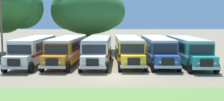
{
  "coord_description": "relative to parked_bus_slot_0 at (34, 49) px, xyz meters",
  "views": [
    {
      "loc": [
        -0.35,
        -22.1,
        4.75
      ],
      "look_at": [
        0.0,
        4.92,
        1.6
      ],
      "focal_mm": 42.66,
      "sensor_mm": 36.0,
      "label": 1
    }
  ],
  "objects": [
    {
      "name": "broad_shade_tree",
      "position": [
        4.96,
        12.63,
        4.41
      ],
      "size": [
        11.11,
        11.15,
        9.36
      ],
      "color": "brown",
      "rests_on": "ground_plane"
    },
    {
      "name": "ground_plane",
      "position": [
        8.34,
        -6.32,
        -1.58
      ],
      "size": [
        220.0,
        220.0,
        0.0
      ],
      "primitive_type": "plane",
      "color": "#84755B"
    },
    {
      "name": "parked_bus_slot_4",
      "position": [
        13.3,
        0.24,
        0.0
      ],
      "size": [
        2.84,
        10.86,
        2.82
      ],
      "rotation": [
        0.0,
        0.0,
        -1.59
      ],
      "color": "#23519E",
      "rests_on": "ground_plane"
    },
    {
      "name": "parked_bus_slot_0",
      "position": [
        0.0,
        0.0,
        0.0
      ],
      "size": [
        2.96,
        10.88,
        2.82
      ],
      "rotation": [
        0.0,
        0.0,
        -1.6
      ],
      "color": "silver",
      "rests_on": "ground_plane"
    },
    {
      "name": "utility_pole",
      "position": [
        -3.47,
        0.2,
        2.22
      ],
      "size": [
        1.8,
        0.2,
        7.1
      ],
      "color": "brown",
      "rests_on": "ground_plane"
    },
    {
      "name": "parked_bus_slot_5",
      "position": [
        16.4,
        -0.42,
        0.0
      ],
      "size": [
        2.75,
        10.85,
        2.82
      ],
      "rotation": [
        0.0,
        0.0,
        -1.58
      ],
      "color": "teal",
      "rests_on": "ground_plane"
    },
    {
      "name": "parked_bus_slot_1",
      "position": [
        3.54,
        0.21,
        0.0
      ],
      "size": [
        3.49,
        10.96,
        2.82
      ],
      "rotation": [
        0.0,
        0.0,
        -1.66
      ],
      "color": "orange",
      "rests_on": "ground_plane"
    },
    {
      "name": "parked_bus_slot_2",
      "position": [
        6.84,
        0.03,
        0.0
      ],
      "size": [
        3.08,
        10.89,
        2.82
      ],
      "rotation": [
        0.0,
        0.0,
        -1.61
      ],
      "color": "silver",
      "rests_on": "ground_plane"
    },
    {
      "name": "parked_bus_slot_3",
      "position": [
        10.15,
        0.41,
        0.0
      ],
      "size": [
        2.77,
        10.85,
        2.82
      ],
      "rotation": [
        0.0,
        0.0,
        -1.56
      ],
      "color": "yellow",
      "rests_on": "ground_plane"
    }
  ]
}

